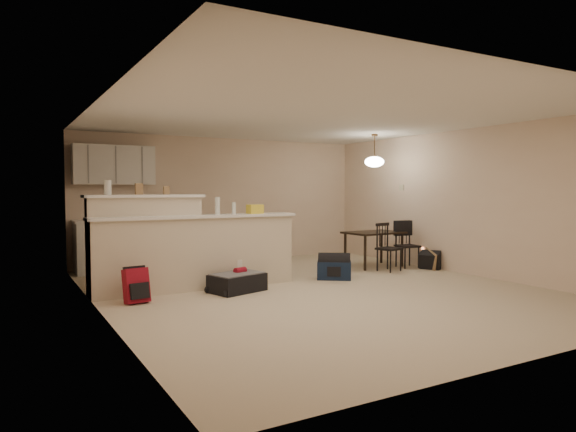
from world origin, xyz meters
TOP-DOWN VIEW (x-y plane):
  - room at (0.00, 0.00)m, footprint 7.00×7.02m
  - breakfast_bar at (-1.76, 0.98)m, footprint 3.08×0.58m
  - upper_cabinets at (-2.20, 3.32)m, footprint 1.40×0.34m
  - kitchen_counter at (-2.00, 3.19)m, footprint 1.80×0.60m
  - thermostat at (2.98, 1.55)m, footprint 0.02×0.12m
  - jar at (-2.71, 1.12)m, footprint 0.10×0.10m
  - cereal_box at (-2.29, 1.12)m, footprint 0.10×0.07m
  - small_box at (-1.89, 1.12)m, footprint 0.08×0.06m
  - bottle_a at (-1.19, 0.90)m, footprint 0.07×0.07m
  - bottle_b at (-0.93, 0.90)m, footprint 0.06×0.06m
  - bag_lump at (-0.57, 0.90)m, footprint 0.22×0.18m
  - dining_table at (2.15, 1.38)m, footprint 1.10×0.76m
  - pendant_lamp at (2.15, 1.38)m, footprint 0.36×0.36m
  - dining_chair_near at (2.05, 0.81)m, footprint 0.45×0.43m
  - dining_chair_far at (2.64, 0.99)m, footprint 0.42×0.40m
  - suitcase at (-1.07, 0.47)m, footprint 0.86×0.68m
  - red_backpack at (-2.50, 0.43)m, footprint 0.32×0.22m
  - navy_duffel at (0.71, 0.61)m, footprint 0.61×0.56m
  - black_daypack at (2.85, 0.61)m, footprint 0.39×0.44m
  - cardboard_sheet at (2.85, 0.61)m, footprint 0.18×0.43m

SIDE VIEW (x-z plane):
  - suitcase at x=-1.07m, z-range 0.00..0.25m
  - navy_duffel at x=0.71m, z-range 0.00..0.30m
  - black_daypack at x=2.85m, z-range 0.00..0.32m
  - cardboard_sheet at x=2.85m, z-range 0.00..0.34m
  - red_backpack at x=-2.50m, z-range 0.00..0.45m
  - dining_chair_far at x=2.64m, z-range 0.00..0.85m
  - dining_chair_near at x=2.05m, z-range 0.00..0.86m
  - kitchen_counter at x=-2.00m, z-range 0.00..0.90m
  - dining_table at x=2.15m, z-range 0.25..0.92m
  - breakfast_bar at x=-1.76m, z-range -0.09..1.30m
  - bag_lump at x=-0.57m, z-range 1.09..1.23m
  - bottle_b at x=-0.93m, z-range 1.09..1.27m
  - bottle_a at x=-1.19m, z-range 1.09..1.35m
  - room at x=0.00m, z-range 0.00..2.50m
  - small_box at x=-1.89m, z-range 1.39..1.51m
  - cereal_box at x=-2.29m, z-range 1.39..1.55m
  - jar at x=-2.71m, z-range 1.39..1.59m
  - thermostat at x=2.98m, z-range 1.44..1.56m
  - upper_cabinets at x=-2.20m, z-range 1.55..2.25m
  - pendant_lamp at x=2.15m, z-range 1.68..2.30m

